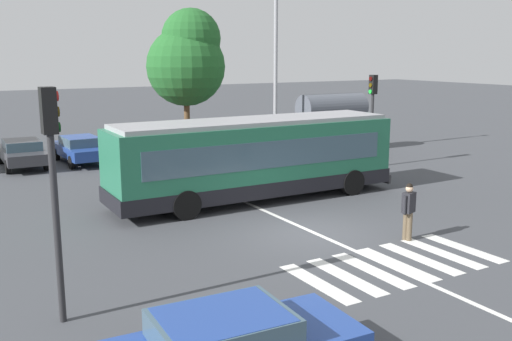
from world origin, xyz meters
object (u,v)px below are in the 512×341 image
at_px(parked_car_teal, 137,144).
at_px(pedestrian_crossing_street, 408,208).
at_px(parked_car_blue, 80,148).
at_px(traffic_light_near_corner, 53,168).
at_px(twin_arm_street_lamp, 276,43).
at_px(bus_stop_shelter, 332,109).
at_px(parked_car_red, 180,139).
at_px(parked_car_charcoal, 22,152).
at_px(traffic_light_far_corner, 372,106).
at_px(city_transit_bus, 255,158).
at_px(background_tree_right, 187,58).

bearing_deg(parked_car_teal, pedestrian_crossing_street, -82.34).
bearing_deg(parked_car_blue, traffic_light_near_corner, -104.89).
height_order(parked_car_teal, twin_arm_street_lamp, twin_arm_street_lamp).
xyz_separation_m(bus_stop_shelter, twin_arm_street_lamp, (-3.76, -0.06, 3.52)).
bearing_deg(parked_car_teal, twin_arm_street_lamp, -29.68).
relative_size(parked_car_red, bus_stop_shelter, 1.13).
height_order(parked_car_blue, parked_car_teal, same).
height_order(parked_car_charcoal, parked_car_red, same).
bearing_deg(traffic_light_far_corner, city_transit_bus, -161.44).
bearing_deg(traffic_light_far_corner, parked_car_red, 125.88).
xyz_separation_m(pedestrian_crossing_street, bus_stop_shelter, (7.76, 13.77, 1.45)).
xyz_separation_m(pedestrian_crossing_street, parked_car_charcoal, (-7.96, 17.65, -0.20)).
bearing_deg(twin_arm_street_lamp, parked_car_teal, 150.32).
bearing_deg(traffic_light_far_corner, parked_car_blue, 144.92).
bearing_deg(parked_car_teal, parked_car_red, 9.75).
relative_size(parked_car_teal, traffic_light_near_corner, 0.95).
distance_m(parked_car_charcoal, background_tree_right, 11.77).
relative_size(parked_car_teal, parked_car_red, 1.00).
xyz_separation_m(traffic_light_near_corner, twin_arm_street_lamp, (13.96, 14.03, 2.73)).
xyz_separation_m(pedestrian_crossing_street, parked_car_blue, (-5.25, 17.43, -0.20)).
bearing_deg(parked_car_charcoal, twin_arm_street_lamp, -18.27).
bearing_deg(pedestrian_crossing_street, city_transit_bus, 102.77).
height_order(pedestrian_crossing_street, traffic_light_far_corner, traffic_light_far_corner).
distance_m(pedestrian_crossing_street, bus_stop_shelter, 15.87).
distance_m(parked_car_teal, parked_car_red, 2.69).
height_order(parked_car_red, twin_arm_street_lamp, twin_arm_street_lamp).
height_order(parked_car_blue, twin_arm_street_lamp, twin_arm_street_lamp).
relative_size(city_transit_bus, traffic_light_far_corner, 2.51).
xyz_separation_m(bus_stop_shelter, background_tree_right, (-5.39, 7.43, 2.72)).
relative_size(parked_car_blue, parked_car_red, 1.01).
height_order(traffic_light_near_corner, background_tree_right, background_tree_right).
bearing_deg(parked_car_red, parked_car_blue, -176.53).
distance_m(bus_stop_shelter, twin_arm_street_lamp, 5.15).
bearing_deg(parked_car_blue, parked_car_charcoal, 175.26).
bearing_deg(parked_car_teal, traffic_light_far_corner, -42.60).
distance_m(pedestrian_crossing_street, parked_car_blue, 18.20).
relative_size(parked_car_charcoal, parked_car_red, 1.00).
relative_size(traffic_light_near_corner, traffic_light_far_corner, 1.08).
xyz_separation_m(parked_car_charcoal, traffic_light_near_corner, (-2.00, -17.98, 2.45)).
relative_size(parked_car_blue, traffic_light_far_corner, 1.03).
bearing_deg(twin_arm_street_lamp, pedestrian_crossing_street, -106.26).
bearing_deg(bus_stop_shelter, pedestrian_crossing_street, -119.40).
xyz_separation_m(city_transit_bus, parked_car_charcoal, (-6.50, 11.22, -0.82)).
height_order(city_transit_bus, twin_arm_street_lamp, twin_arm_street_lamp).
bearing_deg(parked_car_blue, traffic_light_far_corner, -35.08).
height_order(bus_stop_shelter, twin_arm_street_lamp, twin_arm_street_lamp).
relative_size(parked_car_blue, traffic_light_near_corner, 0.95).
height_order(parked_car_blue, parked_car_red, same).
bearing_deg(traffic_light_far_corner, twin_arm_street_lamp, 119.34).
bearing_deg(city_transit_bus, parked_car_blue, 109.01).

